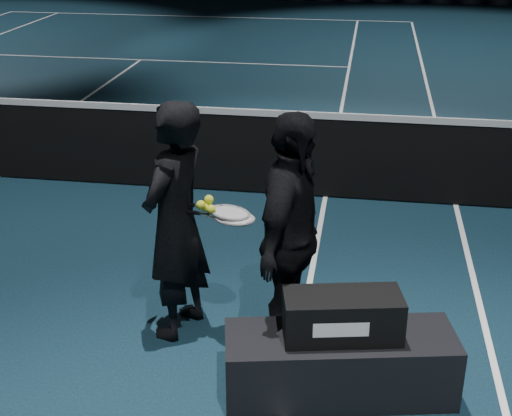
{
  "coord_description": "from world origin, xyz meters",
  "views": [
    {
      "loc": [
        4.49,
        -7.16,
        3.02
      ],
      "look_at": [
        3.79,
        -2.79,
        1.07
      ],
      "focal_mm": 50.0,
      "sensor_mm": 36.0,
      "label": 1
    }
  ],
  "objects_px": {
    "player_bench": "(340,364)",
    "player_a": "(175,222)",
    "racket_lower": "(235,218)",
    "racket_upper": "(230,213)",
    "racket_bag": "(342,316)",
    "tennis_balls": "(208,206)",
    "player_b": "(290,239)"
  },
  "relations": [
    {
      "from": "tennis_balls",
      "to": "racket_bag",
      "type": "bearing_deg",
      "value": -29.07
    },
    {
      "from": "player_b",
      "to": "racket_upper",
      "type": "bearing_deg",
      "value": 84.68
    },
    {
      "from": "player_a",
      "to": "racket_lower",
      "type": "bearing_deg",
      "value": 97.45
    },
    {
      "from": "player_a",
      "to": "player_b",
      "type": "distance_m",
      "value": 0.85
    },
    {
      "from": "player_bench",
      "to": "player_a",
      "type": "xyz_separation_m",
      "value": [
        -1.22,
        0.58,
        0.66
      ]
    },
    {
      "from": "player_bench",
      "to": "racket_upper",
      "type": "distance_m",
      "value": 1.26
    },
    {
      "from": "player_a",
      "to": "player_b",
      "type": "relative_size",
      "value": 1.0
    },
    {
      "from": "racket_lower",
      "to": "racket_upper",
      "type": "xyz_separation_m",
      "value": [
        -0.04,
        0.05,
        0.02
      ]
    },
    {
      "from": "player_b",
      "to": "tennis_balls",
      "type": "relative_size",
      "value": 14.78
    },
    {
      "from": "player_a",
      "to": "racket_lower",
      "type": "height_order",
      "value": "player_a"
    },
    {
      "from": "racket_upper",
      "to": "racket_bag",
      "type": "bearing_deg",
      "value": -28.34
    },
    {
      "from": "racket_lower",
      "to": "racket_upper",
      "type": "height_order",
      "value": "racket_upper"
    },
    {
      "from": "racket_lower",
      "to": "tennis_balls",
      "type": "relative_size",
      "value": 5.67
    },
    {
      "from": "player_bench",
      "to": "player_a",
      "type": "bearing_deg",
      "value": 143.01
    },
    {
      "from": "player_a",
      "to": "tennis_balls",
      "type": "height_order",
      "value": "player_a"
    },
    {
      "from": "player_a",
      "to": "racket_upper",
      "type": "bearing_deg",
      "value": 103.16
    },
    {
      "from": "player_bench",
      "to": "tennis_balls",
      "type": "bearing_deg",
      "value": 139.18
    },
    {
      "from": "racket_bag",
      "to": "tennis_balls",
      "type": "height_order",
      "value": "tennis_balls"
    },
    {
      "from": "racket_bag",
      "to": "racket_upper",
      "type": "distance_m",
      "value": 1.07
    },
    {
      "from": "racket_upper",
      "to": "tennis_balls",
      "type": "xyz_separation_m",
      "value": [
        -0.15,
        -0.01,
        0.05
      ]
    },
    {
      "from": "racket_upper",
      "to": "player_a",
      "type": "bearing_deg",
      "value": -178.29
    },
    {
      "from": "player_a",
      "to": "player_b",
      "type": "xyz_separation_m",
      "value": [
        0.84,
        -0.14,
        0.0
      ]
    },
    {
      "from": "player_bench",
      "to": "tennis_balls",
      "type": "relative_size",
      "value": 12.34
    },
    {
      "from": "racket_bag",
      "to": "racket_upper",
      "type": "height_order",
      "value": "racket_upper"
    },
    {
      "from": "player_a",
      "to": "player_b",
      "type": "bearing_deg",
      "value": 97.45
    },
    {
      "from": "racket_upper",
      "to": "tennis_balls",
      "type": "relative_size",
      "value": 5.67
    },
    {
      "from": "player_b",
      "to": "tennis_balls",
      "type": "distance_m",
      "value": 0.62
    },
    {
      "from": "racket_upper",
      "to": "tennis_balls",
      "type": "bearing_deg",
      "value": -170.43
    },
    {
      "from": "tennis_balls",
      "to": "racket_lower",
      "type": "bearing_deg",
      "value": -10.93
    },
    {
      "from": "player_b",
      "to": "player_bench",
      "type": "bearing_deg",
      "value": -129.38
    },
    {
      "from": "player_bench",
      "to": "tennis_balls",
      "type": "distance_m",
      "value": 1.39
    },
    {
      "from": "player_b",
      "to": "racket_upper",
      "type": "height_order",
      "value": "player_b"
    }
  ]
}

